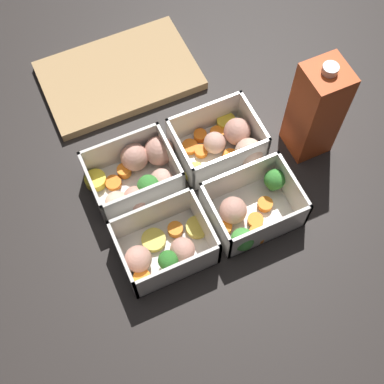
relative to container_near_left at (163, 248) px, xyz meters
name	(u,v)px	position (x,y,z in m)	size (l,w,h in m)	color
ground_plane	(192,199)	(0.08, 0.07, -0.02)	(4.00, 4.00, 0.00)	#282321
container_near_left	(163,248)	(0.00, 0.00, 0.00)	(0.16, 0.11, 0.07)	silver
container_near_right	(250,210)	(0.15, 0.00, 0.00)	(0.14, 0.12, 0.07)	silver
container_far_left	(139,174)	(0.02, 0.14, 0.00)	(0.17, 0.13, 0.07)	silver
container_far_right	(226,143)	(0.17, 0.13, 0.00)	(0.15, 0.13, 0.07)	silver
juice_carton	(316,110)	(0.31, 0.09, 0.07)	(0.07, 0.07, 0.20)	#D14C1E
cutting_board	(119,75)	(0.06, 0.35, -0.01)	(0.28, 0.18, 0.02)	tan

